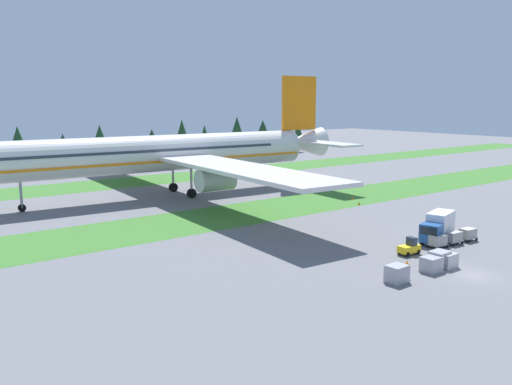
# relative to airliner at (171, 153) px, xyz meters

# --- Properties ---
(ground_plane) EXTENTS (400.00, 400.00, 0.00)m
(ground_plane) POSITION_rel_airliner_xyz_m (2.58, -58.19, -7.94)
(ground_plane) COLOR slate
(grass_strip_near) EXTENTS (320.00, 14.32, 0.01)m
(grass_strip_near) POSITION_rel_airliner_xyz_m (2.58, -20.15, -7.94)
(grass_strip_near) COLOR #3D752D
(grass_strip_near) RESTS_ON ground
(grass_strip_far) EXTENTS (320.00, 14.32, 0.01)m
(grass_strip_far) POSITION_rel_airliner_xyz_m (2.58, 20.49, -7.94)
(grass_strip_far) COLOR #3D752D
(grass_strip_far) RESTS_ON ground
(airliner) EXTENTS (70.22, 86.15, 22.18)m
(airliner) POSITION_rel_airliner_xyz_m (0.00, 0.00, 0.00)
(airliner) COLOR silver
(airliner) RESTS_ON ground
(baggage_tug) EXTENTS (2.67, 1.45, 1.97)m
(baggage_tug) POSITION_rel_airliner_xyz_m (3.47, -49.77, -7.13)
(baggage_tug) COLOR yellow
(baggage_tug) RESTS_ON ground
(cargo_dolly_lead) EXTENTS (2.29, 1.63, 1.55)m
(cargo_dolly_lead) POSITION_rel_airliner_xyz_m (8.49, -50.06, -7.02)
(cargo_dolly_lead) COLOR #A3A3A8
(cargo_dolly_lead) RESTS_ON ground
(cargo_dolly_second) EXTENTS (2.29, 1.63, 1.55)m
(cargo_dolly_second) POSITION_rel_airliner_xyz_m (11.38, -50.24, -7.02)
(cargo_dolly_second) COLOR #A3A3A8
(cargo_dolly_second) RESTS_ON ground
(cargo_dolly_third) EXTENTS (2.29, 1.63, 1.55)m
(cargo_dolly_third) POSITION_rel_airliner_xyz_m (14.28, -50.41, -7.02)
(cargo_dolly_third) COLOR #A3A3A8
(cargo_dolly_third) RESTS_ON ground
(catering_truck) EXTENTS (7.32, 4.16, 3.58)m
(catering_truck) POSITION_rel_airliner_xyz_m (10.96, -48.31, -5.99)
(catering_truck) COLOR #1E4C8E
(catering_truck) RESTS_ON ground
(ground_crew_marshaller) EXTENTS (0.37, 0.47, 1.74)m
(ground_crew_marshaller) POSITION_rel_airliner_xyz_m (-3.38, -54.54, -7.00)
(ground_crew_marshaller) COLOR black
(ground_crew_marshaller) RESTS_ON ground
(uld_container_0) EXTENTS (2.06, 1.67, 1.68)m
(uld_container_0) POSITION_rel_airliner_xyz_m (-5.26, -54.85, -7.10)
(uld_container_0) COLOR #A3A3A8
(uld_container_0) RESTS_ON ground
(uld_container_1) EXTENTS (2.01, 1.61, 1.54)m
(uld_container_1) POSITION_rel_airliner_xyz_m (0.17, -54.94, -7.17)
(uld_container_1) COLOR #A3A3A8
(uld_container_1) RESTS_ON ground
(uld_container_2) EXTENTS (2.06, 1.68, 1.77)m
(uld_container_2) POSITION_rel_airliner_xyz_m (1.98, -54.64, -7.06)
(uld_container_2) COLOR #A3A3A8
(uld_container_2) RESTS_ON ground
(uld_container_3) EXTENTS (2.02, 1.62, 1.52)m
(uld_container_3) POSITION_rel_airliner_xyz_m (2.66, -55.07, -7.19)
(uld_container_3) COLOR #A3A3A8
(uld_container_3) RESTS_ON ground
(taxiway_marker_0) EXTENTS (0.44, 0.44, 0.51)m
(taxiway_marker_0) POSITION_rel_airliner_xyz_m (23.68, -22.57, -7.69)
(taxiway_marker_0) COLOR orange
(taxiway_marker_0) RESTS_ON ground
(taxiway_marker_1) EXTENTS (0.44, 0.44, 0.58)m
(taxiway_marker_1) POSITION_rel_airliner_xyz_m (20.83, -26.62, -7.65)
(taxiway_marker_1) COLOR orange
(taxiway_marker_1) RESTS_ON ground
(distant_tree_line) EXTENTS (149.85, 9.62, 12.23)m
(distant_tree_line) POSITION_rel_airliner_xyz_m (0.09, 50.68, -1.12)
(distant_tree_line) COLOR #4C3823
(distant_tree_line) RESTS_ON ground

